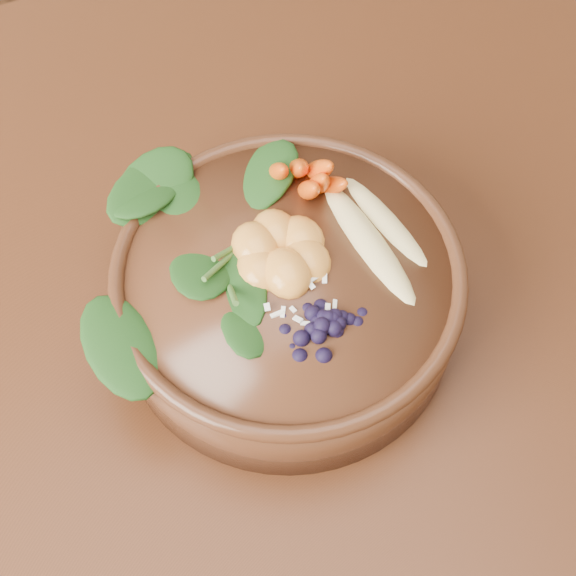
% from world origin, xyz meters
% --- Properties ---
extents(ground, '(4.00, 4.00, 0.00)m').
position_xyz_m(ground, '(0.00, 0.00, 0.00)').
color(ground, '#381E0F').
rests_on(ground, ground).
extents(dining_table, '(1.60, 0.90, 0.75)m').
position_xyz_m(dining_table, '(0.00, 0.00, 0.66)').
color(dining_table, '#331C0C').
rests_on(dining_table, ground).
extents(stoneware_bowl, '(0.26, 0.26, 0.07)m').
position_xyz_m(stoneware_bowl, '(0.02, 0.00, 0.78)').
color(stoneware_bowl, '#522B17').
rests_on(stoneware_bowl, dining_table).
extents(kale_heap, '(0.17, 0.15, 0.04)m').
position_xyz_m(kale_heap, '(-0.02, 0.06, 0.84)').
color(kale_heap, '#1D4816').
rests_on(kale_heap, stoneware_bowl).
extents(carrot_cluster, '(0.05, 0.05, 0.07)m').
position_xyz_m(carrot_cluster, '(0.06, 0.07, 0.85)').
color(carrot_cluster, '#EE5110').
rests_on(carrot_cluster, stoneware_bowl).
extents(banana_halves, '(0.06, 0.14, 0.02)m').
position_xyz_m(banana_halves, '(0.09, 0.01, 0.83)').
color(banana_halves, '#E0CC84').
rests_on(banana_halves, stoneware_bowl).
extents(mandarin_cluster, '(0.08, 0.08, 0.03)m').
position_xyz_m(mandarin_cluster, '(0.02, 0.02, 0.83)').
color(mandarin_cluster, orange).
rests_on(mandarin_cluster, stoneware_bowl).
extents(blueberry_pile, '(0.12, 0.09, 0.03)m').
position_xyz_m(blueberry_pile, '(0.02, -0.05, 0.84)').
color(blueberry_pile, black).
rests_on(blueberry_pile, stoneware_bowl).
extents(coconut_flakes, '(0.08, 0.06, 0.01)m').
position_xyz_m(coconut_flakes, '(0.02, -0.01, 0.82)').
color(coconut_flakes, white).
rests_on(coconut_flakes, stoneware_bowl).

